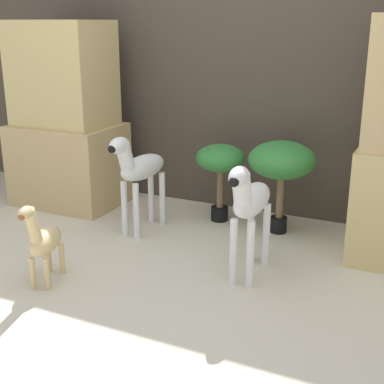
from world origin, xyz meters
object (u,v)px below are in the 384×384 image
object	(u,v)px
zebra_left	(139,170)
giraffe_figurine	(43,240)
potted_palm_back	(220,162)
potted_palm_front	(282,162)
zebra_right	(250,203)

from	to	relation	value
zebra_left	giraffe_figurine	distance (m)	0.89
zebra_left	potted_palm_back	world-z (taller)	zebra_left
zebra_left	potted_palm_front	bearing A→B (deg)	24.40
giraffe_figurine	potted_palm_front	size ratio (longest dim) A/B	0.80
giraffe_figurine	potted_palm_front	distance (m)	1.58
giraffe_figurine	potted_palm_front	world-z (taller)	potted_palm_front
zebra_right	zebra_left	xyz separation A→B (m)	(-0.88, 0.33, 0.00)
potted_palm_front	zebra_left	bearing A→B (deg)	-155.60
zebra_left	potted_palm_back	distance (m)	0.59
zebra_right	zebra_left	world-z (taller)	same
zebra_right	zebra_left	bearing A→B (deg)	159.23
giraffe_figurine	potted_palm_front	xyz separation A→B (m)	(0.93, 1.26, 0.23)
zebra_left	potted_palm_back	xyz separation A→B (m)	(0.40, 0.43, -0.01)
zebra_right	potted_palm_front	bearing A→B (deg)	92.54
zebra_right	potted_palm_back	size ratio (longest dim) A/B	1.24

